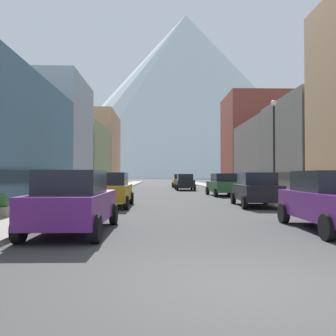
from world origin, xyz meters
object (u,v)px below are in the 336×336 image
car_driving_0 (180,181)px  car_driving_1 (185,182)px  car_right_1 (256,189)px  car_left_0 (74,201)px  car_left_1 (111,190)px  potted_plant_0 (2,205)px  pedestrian_0 (63,189)px  car_right_2 (223,185)px  streetlamp_right (274,135)px  car_right_0 (332,200)px

car_driving_0 → car_driving_1: size_ratio=1.00×
car_right_1 → car_driving_0: (-2.20, 28.41, 0.00)m
car_left_0 → car_driving_1: 29.12m
car_driving_1 → car_left_1: bearing=-104.8°
car_left_0 → potted_plant_0: car_left_0 is taller
car_left_1 → pedestrian_0: 2.46m
car_left_1 → car_right_2: same height
potted_plant_0 → streetlamp_right: streetlamp_right is taller
car_left_1 → car_driving_0: (5.40, 28.53, 0.00)m
car_right_1 → car_driving_1: (-2.20, 20.28, 0.00)m
car_driving_1 → pedestrian_0: (-7.85, -20.56, 0.02)m
car_driving_1 → pedestrian_0: bearing=-110.9°
car_right_0 → car_right_1: (-0.00, 8.11, 0.00)m
car_right_2 → car_driving_1: bearing=101.5°
car_left_1 → pedestrian_0: (-2.45, -0.16, 0.02)m
car_left_0 → car_right_1: size_ratio=0.98×
car_driving_0 → streetlamp_right: bearing=-82.0°
car_right_2 → potted_plant_0: bearing=-125.6°
car_left_1 → car_driving_0: bearing=79.3°
car_right_1 → pedestrian_0: (-10.05, -0.29, 0.02)m
potted_plant_0 → car_left_1: bearing=59.8°
car_left_0 → pedestrian_0: (-2.45, 8.05, 0.02)m
potted_plant_0 → car_right_1: bearing=27.5°
car_driving_1 → pedestrian_0: pedestrian_0 is taller
car_driving_0 → potted_plant_0: (-8.60, -34.03, -0.32)m
car_right_2 → car_driving_0: same height
car_driving_0 → car_left_0: bearing=-98.4°
car_left_0 → car_right_0: 7.61m
potted_plant_0 → car_driving_0: bearing=75.8°
car_right_0 → car_right_2: size_ratio=0.99×
streetlamp_right → pedestrian_0: bearing=-170.1°
car_left_0 → streetlamp_right: size_ratio=0.75×
car_left_0 → car_left_1: 8.21m
car_right_2 → pedestrian_0: bearing=-135.8°
car_right_2 → potted_plant_0: 18.57m
car_right_2 → car_driving_0: size_ratio=1.02×
car_right_2 → car_driving_0: (-2.20, 18.93, 0.00)m
car_left_1 → potted_plant_0: size_ratio=5.18×
car_left_1 → car_driving_1: 21.11m
pedestrian_0 → car_left_1: bearing=3.7°
car_driving_0 → pedestrian_0: pedestrian_0 is taller
car_driving_1 → streetlamp_right: bearing=-78.6°
car_left_0 → pedestrian_0: 8.41m
car_right_2 → streetlamp_right: bearing=-78.7°
car_right_1 → pedestrian_0: size_ratio=2.70×
car_right_0 → pedestrian_0: pedestrian_0 is taller
car_right_0 → car_right_2: 17.59m
car_driving_1 → streetlamp_right: 19.16m
car_left_0 → car_left_1: same height
car_left_1 → car_right_1: same height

